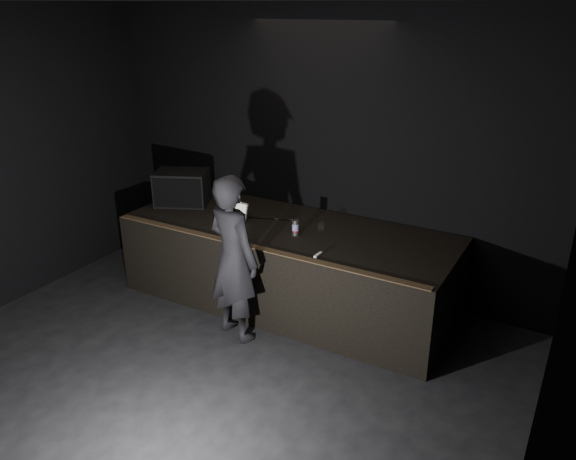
% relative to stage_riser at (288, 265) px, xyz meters
% --- Properties ---
extents(ground, '(7.00, 7.00, 0.00)m').
position_rel_stage_riser_xyz_m(ground, '(0.00, -2.73, -0.50)').
color(ground, black).
rests_on(ground, ground).
extents(room_walls, '(6.10, 7.10, 3.52)m').
position_rel_stage_riser_xyz_m(room_walls, '(0.00, -2.73, 1.52)').
color(room_walls, black).
rests_on(room_walls, ground).
extents(stage_riser, '(4.00, 1.50, 1.00)m').
position_rel_stage_riser_xyz_m(stage_riser, '(0.00, 0.00, 0.00)').
color(stage_riser, black).
rests_on(stage_riser, ground).
extents(riser_lip, '(3.92, 0.10, 0.01)m').
position_rel_stage_riser_xyz_m(riser_lip, '(0.00, -0.71, 0.51)').
color(riser_lip, brown).
rests_on(riser_lip, stage_riser).
extents(stage_monitor, '(0.80, 0.71, 0.44)m').
position_rel_stage_riser_xyz_m(stage_monitor, '(-1.62, 0.03, 0.72)').
color(stage_monitor, black).
rests_on(stage_monitor, stage_riser).
extents(cable, '(0.91, 0.32, 0.02)m').
position_rel_stage_riser_xyz_m(cable, '(-0.49, 0.05, 0.51)').
color(cable, black).
rests_on(cable, stage_riser).
extents(laptop, '(0.34, 0.31, 0.22)m').
position_rel_stage_riser_xyz_m(laptop, '(-0.69, -0.15, 0.56)').
color(laptop, white).
rests_on(laptop, stage_riser).
extents(beer_can, '(0.08, 0.08, 0.18)m').
position_rel_stage_riser_xyz_m(beer_can, '(0.20, -0.18, 0.59)').
color(beer_can, silver).
rests_on(beer_can, stage_riser).
extents(plastic_cup, '(0.08, 0.08, 0.10)m').
position_rel_stage_riser_xyz_m(plastic_cup, '(0.40, 0.08, 0.55)').
color(plastic_cup, white).
rests_on(plastic_cup, stage_riser).
extents(wii_remote, '(0.04, 0.14, 0.03)m').
position_rel_stage_riser_xyz_m(wii_remote, '(0.69, -0.57, 0.51)').
color(wii_remote, white).
rests_on(wii_remote, stage_riser).
extents(person, '(0.78, 0.62, 1.87)m').
position_rel_stage_riser_xyz_m(person, '(-0.13, -0.95, 0.43)').
color(person, black).
rests_on(person, ground).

